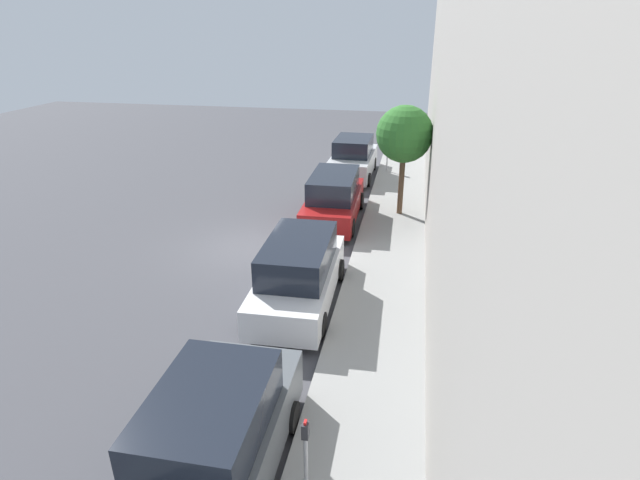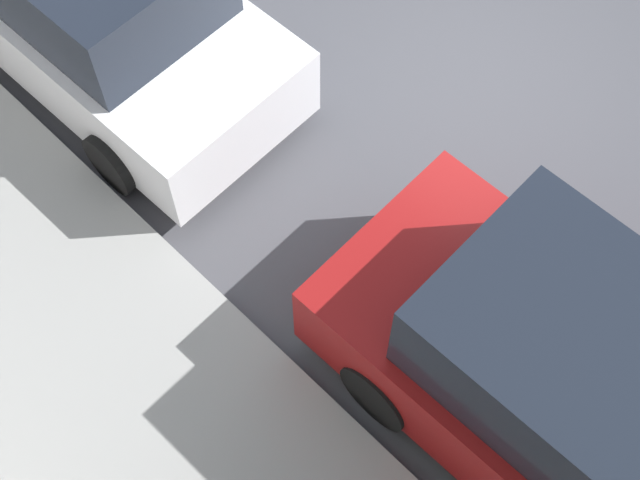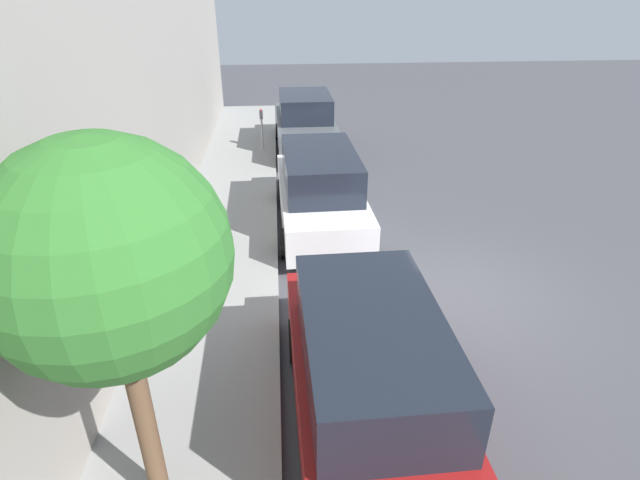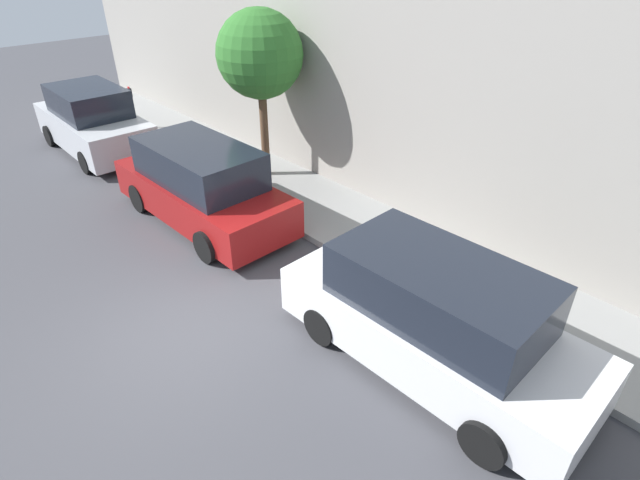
% 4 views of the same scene
% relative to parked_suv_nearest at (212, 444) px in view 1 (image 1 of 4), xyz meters
% --- Properties ---
extents(ground_plane, '(60.00, 60.00, 0.00)m').
position_rel_parked_suv_nearest_xyz_m(ground_plane, '(-2.43, 9.37, -0.93)').
color(ground_plane, '#424247').
extents(sidewalk, '(2.40, 32.00, 0.15)m').
position_rel_parked_suv_nearest_xyz_m(sidewalk, '(2.27, 9.37, -0.86)').
color(sidewalk, gray).
rests_on(sidewalk, ground_plane).
extents(building_facade, '(2.00, 32.00, 13.10)m').
position_rel_parked_suv_nearest_xyz_m(building_facade, '(4.47, 9.37, 5.61)').
color(building_facade, gray).
rests_on(building_facade, ground_plane).
extents(parked_suv_nearest, '(2.08, 4.82, 1.98)m').
position_rel_parked_suv_nearest_xyz_m(parked_suv_nearest, '(0.00, 0.00, 0.00)').
color(parked_suv_nearest, '#4C5156').
rests_on(parked_suv_nearest, ground_plane).
extents(parked_minivan_second, '(2.02, 4.94, 1.90)m').
position_rel_parked_suv_nearest_xyz_m(parked_minivan_second, '(0.00, 6.17, -0.01)').
color(parked_minivan_second, silver).
rests_on(parked_minivan_second, ground_plane).
extents(parked_minivan_third, '(2.02, 4.94, 1.90)m').
position_rel_parked_suv_nearest_xyz_m(parked_minivan_third, '(-0.10, 12.60, -0.01)').
color(parked_minivan_third, maroon).
rests_on(parked_minivan_third, ground_plane).
extents(parked_suv_fourth, '(2.08, 4.83, 1.98)m').
position_rel_parked_suv_nearest_xyz_m(parked_suv_fourth, '(-0.14, 18.80, -0.00)').
color(parked_suv_fourth, '#B7BABF').
rests_on(parked_suv_fourth, ground_plane).
extents(parking_meter_near, '(0.11, 0.15, 1.39)m').
position_rel_parked_suv_nearest_xyz_m(parking_meter_near, '(1.52, 0.17, 0.07)').
color(parking_meter_near, '#ADADB2').
rests_on(parking_meter_near, sidewalk).
extents(parking_meter_far, '(0.11, 0.15, 1.39)m').
position_rel_parked_suv_nearest_xyz_m(parking_meter_far, '(1.52, 19.65, 0.07)').
color(parking_meter_far, '#ADADB2').
rests_on(parking_meter_far, sidewalk).
extents(street_tree, '(2.16, 2.16, 4.26)m').
position_rel_parked_suv_nearest_xyz_m(street_tree, '(2.45, 13.51, 2.38)').
color(street_tree, brown).
rests_on(street_tree, sidewalk).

